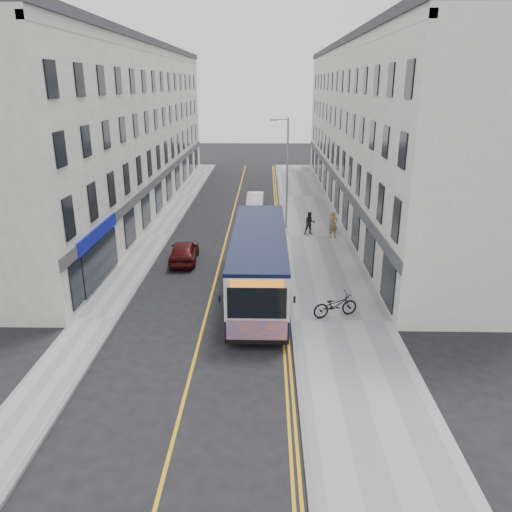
{
  "coord_description": "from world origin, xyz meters",
  "views": [
    {
      "loc": [
        2.79,
        -21.62,
        10.25
      ],
      "look_at": [
        2.25,
        3.28,
        1.6
      ],
      "focal_mm": 35.0,
      "sensor_mm": 36.0,
      "label": 1
    }
  ],
  "objects_px": {
    "bicycle": "(335,305)",
    "car_white": "(255,201)",
    "streetlamp": "(286,170)",
    "pedestrian_near": "(333,225)",
    "city_bus": "(259,261)",
    "pedestrian_far": "(310,223)",
    "car_maroon": "(184,251)"
  },
  "relations": [
    {
      "from": "city_bus",
      "to": "car_white",
      "type": "xyz_separation_m",
      "value": [
        -0.64,
        18.72,
        -1.16
      ]
    },
    {
      "from": "city_bus",
      "to": "car_white",
      "type": "distance_m",
      "value": 18.76
    },
    {
      "from": "streetlamp",
      "to": "car_white",
      "type": "height_order",
      "value": "streetlamp"
    },
    {
      "from": "bicycle",
      "to": "pedestrian_far",
      "type": "relative_size",
      "value": 1.32
    },
    {
      "from": "streetlamp",
      "to": "pedestrian_near",
      "type": "bearing_deg",
      "value": -36.91
    },
    {
      "from": "bicycle",
      "to": "car_white",
      "type": "height_order",
      "value": "car_white"
    },
    {
      "from": "streetlamp",
      "to": "car_maroon",
      "type": "bearing_deg",
      "value": -131.15
    },
    {
      "from": "streetlamp",
      "to": "car_maroon",
      "type": "relative_size",
      "value": 2.04
    },
    {
      "from": "bicycle",
      "to": "car_white",
      "type": "relative_size",
      "value": 0.53
    },
    {
      "from": "pedestrian_near",
      "to": "car_maroon",
      "type": "xyz_separation_m",
      "value": [
        -9.57,
        -4.83,
        -0.36
      ]
    },
    {
      "from": "bicycle",
      "to": "pedestrian_far",
      "type": "distance_m",
      "value": 13.23
    },
    {
      "from": "streetlamp",
      "to": "pedestrian_far",
      "type": "relative_size",
      "value": 4.97
    },
    {
      "from": "car_white",
      "to": "streetlamp",
      "type": "bearing_deg",
      "value": -69.17
    },
    {
      "from": "pedestrian_far",
      "to": "car_white",
      "type": "xyz_separation_m",
      "value": [
        -4.06,
        8.17,
        -0.27
      ]
    },
    {
      "from": "bicycle",
      "to": "city_bus",
      "type": "bearing_deg",
      "value": 35.01
    },
    {
      "from": "pedestrian_near",
      "to": "car_white",
      "type": "height_order",
      "value": "pedestrian_near"
    },
    {
      "from": "car_maroon",
      "to": "city_bus",
      "type": "bearing_deg",
      "value": 130.88
    },
    {
      "from": "car_white",
      "to": "pedestrian_far",
      "type": "bearing_deg",
      "value": -62.56
    },
    {
      "from": "streetlamp",
      "to": "city_bus",
      "type": "xyz_separation_m",
      "value": [
        -1.73,
        -12.14,
        -2.56
      ]
    },
    {
      "from": "streetlamp",
      "to": "bicycle",
      "type": "distance_m",
      "value": 15.37
    },
    {
      "from": "pedestrian_near",
      "to": "streetlamp",
      "type": "bearing_deg",
      "value": 124.42
    },
    {
      "from": "city_bus",
      "to": "car_maroon",
      "type": "distance_m",
      "value": 6.81
    },
    {
      "from": "car_white",
      "to": "bicycle",
      "type": "bearing_deg",
      "value": -77.97
    },
    {
      "from": "pedestrian_near",
      "to": "city_bus",
      "type": "bearing_deg",
      "value": -135.7
    },
    {
      "from": "bicycle",
      "to": "car_white",
      "type": "distance_m",
      "value": 21.79
    },
    {
      "from": "pedestrian_near",
      "to": "pedestrian_far",
      "type": "relative_size",
      "value": 1.13
    },
    {
      "from": "city_bus",
      "to": "car_white",
      "type": "relative_size",
      "value": 2.86
    },
    {
      "from": "car_white",
      "to": "car_maroon",
      "type": "distance_m",
      "value": 14.39
    },
    {
      "from": "streetlamp",
      "to": "pedestrian_near",
      "type": "xyz_separation_m",
      "value": [
        3.23,
        -2.42,
        -3.35
      ]
    },
    {
      "from": "pedestrian_near",
      "to": "car_maroon",
      "type": "distance_m",
      "value": 10.72
    },
    {
      "from": "city_bus",
      "to": "bicycle",
      "type": "height_order",
      "value": "city_bus"
    },
    {
      "from": "streetlamp",
      "to": "car_maroon",
      "type": "distance_m",
      "value": 10.33
    }
  ]
}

